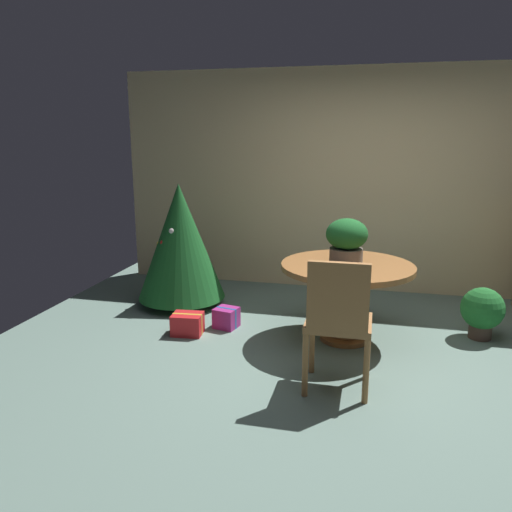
# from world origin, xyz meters

# --- Properties ---
(ground_plane) EXTENTS (6.60, 6.60, 0.00)m
(ground_plane) POSITION_xyz_m (0.00, 0.00, 0.00)
(ground_plane) COLOR slate
(back_wall_panel) EXTENTS (6.00, 0.10, 2.60)m
(back_wall_panel) POSITION_xyz_m (0.00, 2.20, 1.30)
(back_wall_panel) COLOR beige
(back_wall_panel) RESTS_ON ground_plane
(round_dining_table) EXTENTS (1.18, 1.18, 0.72)m
(round_dining_table) POSITION_xyz_m (-0.13, 0.53, 0.53)
(round_dining_table) COLOR brown
(round_dining_table) RESTS_ON ground_plane
(flower_vase) EXTENTS (0.37, 0.37, 0.41)m
(flower_vase) POSITION_xyz_m (-0.15, 0.54, 0.94)
(flower_vase) COLOR #665B51
(flower_vase) RESTS_ON round_dining_table
(wooden_chair_near) EXTENTS (0.47, 0.43, 1.01)m
(wooden_chair_near) POSITION_xyz_m (-0.13, -0.47, 0.57)
(wooden_chair_near) COLOR #9E6B3D
(wooden_chair_near) RESTS_ON ground_plane
(holiday_tree) EXTENTS (0.95, 0.95, 1.34)m
(holiday_tree) POSITION_xyz_m (-1.96, 1.13, 0.71)
(holiday_tree) COLOR brown
(holiday_tree) RESTS_ON ground_plane
(gift_box_red) EXTENTS (0.30, 0.25, 0.20)m
(gift_box_red) POSITION_xyz_m (-1.58, 0.31, 0.10)
(gift_box_red) COLOR red
(gift_box_red) RESTS_ON ground_plane
(gift_box_purple) EXTENTS (0.25, 0.24, 0.20)m
(gift_box_purple) POSITION_xyz_m (-1.27, 0.56, 0.10)
(gift_box_purple) COLOR #9E287A
(gift_box_purple) RESTS_ON ground_plane
(potted_plant) EXTENTS (0.39, 0.39, 0.48)m
(potted_plant) POSITION_xyz_m (1.09, 0.86, 0.27)
(potted_plant) COLOR #4C382D
(potted_plant) RESTS_ON ground_plane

